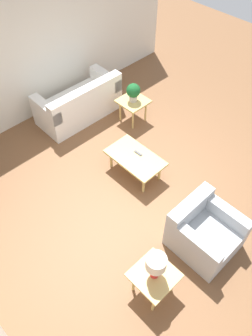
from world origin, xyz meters
name	(u,v)px	position (x,y,z in m)	size (l,w,h in m)	color
ground_plane	(141,187)	(0.00, 0.00, 0.00)	(14.00, 14.00, 0.00)	brown
wall_right	(29,53)	(3.06, 0.00, 1.35)	(0.12, 7.20, 2.70)	silver
sofa	(80,104)	(2.27, -0.46, 0.33)	(0.86, 1.76, 0.85)	white
armchair	(203,232)	(-1.41, 0.13, 0.32)	(0.91, 0.87, 0.79)	#A8ADB2
coffee_table	(135,159)	(0.32, -0.16, 0.37)	(1.04, 0.61, 0.41)	tan
side_table_plant	(133,103)	(1.40, -1.18, 0.44)	(0.56, 0.56, 0.51)	tan
side_table_lamp	(154,277)	(-1.40, 1.21, 0.44)	(0.56, 0.56, 0.51)	tan
potted_plant	(133,91)	(1.40, -1.18, 0.73)	(0.28, 0.28, 0.39)	#B2ADA3
table_lamp	(156,264)	(-1.40, 1.21, 0.82)	(0.26, 0.26, 0.45)	red
remote_control	(138,153)	(0.34, -0.26, 0.42)	(0.16, 0.05, 0.02)	#4C4C51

